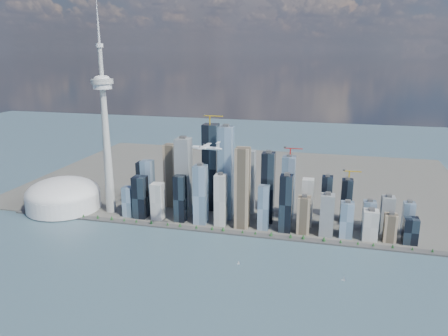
% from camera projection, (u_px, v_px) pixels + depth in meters
% --- Properties ---
extents(ground, '(4000.00, 4000.00, 0.00)m').
position_uv_depth(ground, '(175.00, 282.00, 841.59)').
color(ground, '#334C59').
rests_on(ground, ground).
extents(seawall, '(1100.00, 22.00, 4.00)m').
position_uv_depth(seawall, '(210.00, 231.00, 1075.10)').
color(seawall, '#383838').
rests_on(seawall, ground).
extents(land, '(1400.00, 900.00, 3.00)m').
position_uv_depth(land, '(246.00, 180.00, 1496.48)').
color(land, '#4C4C47').
rests_on(land, ground).
extents(shoreline_trees, '(960.53, 7.20, 8.80)m').
position_uv_depth(shoreline_trees, '(210.00, 228.00, 1073.31)').
color(shoreline_trees, '#3F2D1E').
rests_on(shoreline_trees, seawall).
extents(skyscraper_cluster, '(736.00, 142.00, 264.92)m').
position_uv_depth(skyscraper_cluster, '(242.00, 191.00, 1121.31)').
color(skyscraper_cluster, black).
rests_on(skyscraper_cluster, land).
extents(needle_tower, '(56.00, 56.00, 550.50)m').
position_uv_depth(needle_tower, '(105.00, 128.00, 1139.72)').
color(needle_tower, '#A4A59F').
rests_on(needle_tower, land).
extents(dome_stadium, '(200.00, 200.00, 86.00)m').
position_uv_depth(dome_stadium, '(63.00, 196.00, 1214.70)').
color(dome_stadium, silver).
rests_on(dome_stadium, land).
extents(airplane, '(70.31, 62.20, 17.14)m').
position_uv_depth(airplane, '(206.00, 147.00, 926.19)').
color(airplane, white).
rests_on(airplane, ground).
extents(sailboat_west, '(6.06, 1.74, 8.43)m').
position_uv_depth(sailboat_west, '(239.00, 263.00, 910.32)').
color(sailboat_west, white).
rests_on(sailboat_west, ground).
extents(sailboat_east, '(7.41, 4.47, 10.56)m').
position_uv_depth(sailboat_east, '(344.00, 279.00, 845.30)').
color(sailboat_east, white).
rests_on(sailboat_east, ground).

